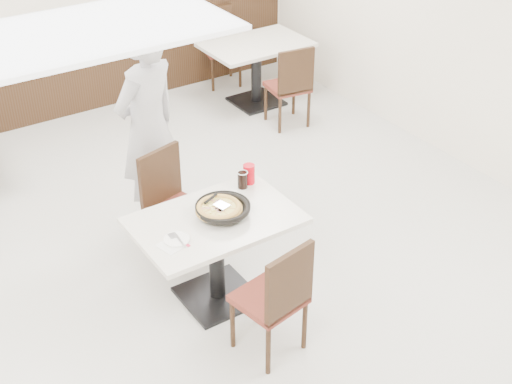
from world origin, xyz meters
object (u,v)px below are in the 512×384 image
bg_chair_right_near (288,85)px  bg_chair_right_far (221,48)px  side_plate (177,239)px  chair_far (177,209)px  red_cup (249,174)px  main_table (217,259)px  bg_table_right (256,73)px  pizza_pan (223,210)px  diner_person (148,129)px  pizza (219,209)px  cola_glass (243,180)px  chair_near (269,296)px

bg_chair_right_near → bg_chair_right_far: size_ratio=1.00×
side_plate → chair_far: bearing=62.6°
bg_chair_right_far → red_cup: bearing=74.7°
main_table → side_plate: side_plate is taller
chair_far → bg_table_right: (2.21, 2.17, -0.10)m
chair_far → bg_chair_right_far: size_ratio=1.00×
pizza_pan → side_plate: bearing=-168.3°
pizza_pan → diner_person: bearing=89.9°
red_cup → bg_table_right: (1.75, 2.53, -0.45)m
pizza → cola_glass: 0.43m
main_table → red_cup: 0.72m
chair_near → bg_chair_right_near: size_ratio=1.00×
side_plate → red_cup: red_cup is taller
chair_far → chair_near: bearing=75.9°
pizza → diner_person: bearing=88.4°
pizza_pan → pizza: size_ratio=1.04×
chair_near → red_cup: size_ratio=5.94×
side_plate → cola_glass: 0.84m
pizza → side_plate: size_ratio=1.88×
chair_near → pizza_pan: (0.05, 0.67, 0.32)m
chair_far → side_plate: size_ratio=5.16×
main_table → diner_person: bearing=86.5°
main_table → bg_table_right: (2.23, 2.81, 0.00)m
pizza_pan → diner_person: diner_person is taller
chair_near → bg_chair_right_far: 4.71m
pizza → bg_chair_right_far: bg_chair_right_far is taller
bg_chair_right_far → diner_person: bearing=60.0°
cola_glass → bg_table_right: 3.18m
bg_chair_right_far → pizza: bearing=71.1°
bg_chair_right_far → pizza_pan: bearing=71.5°
cola_glass → bg_chair_right_far: (1.78, 3.27, -0.34)m
main_table → bg_chair_right_far: size_ratio=1.26×
chair_near → bg_chair_right_near: bearing=42.1°
side_plate → main_table: bearing=13.5°
pizza_pan → diner_person: 1.22m
chair_far → bg_chair_right_far: bearing=-141.5°
red_cup → bg_chair_right_near: 2.58m
chair_near → pizza_pan: size_ratio=2.63×
pizza → bg_chair_right_near: bg_chair_right_near is taller
side_plate → diner_person: diner_person is taller
chair_far → bg_chair_right_near: bearing=-159.9°
pizza_pan → cola_glass: cola_glass is taller
main_table → pizza: size_ratio=3.47×
pizza_pan → cola_glass: 0.41m
cola_glass → bg_chair_right_far: bg_chair_right_far is taller
pizza_pan → diner_person: (0.00, 1.21, 0.15)m
side_plate → bg_chair_right_near: (2.57, 2.24, -0.28)m
bg_chair_right_near → chair_near: bearing=-119.2°
cola_glass → bg_chair_right_near: bearing=46.5°
chair_far → red_cup: (0.47, -0.36, 0.35)m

